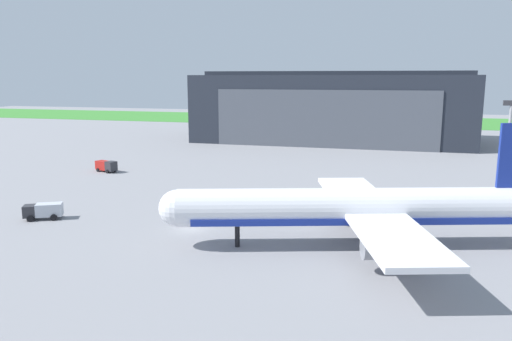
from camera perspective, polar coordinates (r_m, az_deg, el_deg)
name	(u,v)px	position (r m, az deg, el deg)	size (l,w,h in m)	color
ground_plane	(191,229)	(63.23, -7.45, -6.70)	(440.00, 440.00, 0.00)	gray
grass_field_strip	(338,120)	(223.49, 9.40, 5.71)	(440.00, 56.00, 0.08)	#3B8732
maintenance_hangar	(332,108)	(151.54, 8.72, 7.15)	(78.00, 35.72, 20.53)	#232833
airliner_near_right	(363,208)	(56.91, 12.20, -4.25)	(43.44, 35.28, 13.84)	white
baggage_tug	(43,210)	(72.52, -23.19, -4.23)	(5.17, 3.84, 2.13)	#2D2D33
ops_van	(106,166)	(104.28, -16.79, 0.52)	(5.16, 3.29, 2.26)	#2D2D33
apron_light_mast	(508,140)	(86.80, 26.96, 3.16)	(2.40, 0.50, 15.26)	#99999E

